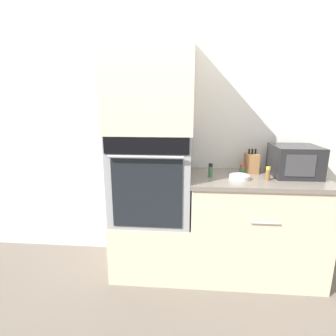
{
  "coord_description": "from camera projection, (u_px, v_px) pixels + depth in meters",
  "views": [
    {
      "loc": [
        -0.03,
        -1.93,
        1.54
      ],
      "look_at": [
        -0.2,
        0.21,
        1.01
      ],
      "focal_mm": 28.0,
      "sensor_mm": 36.0,
      "label": 1
    }
  ],
  "objects": [
    {
      "name": "oven_cabinet_base",
      "position": [
        153.0,
        242.0,
        2.49
      ],
      "size": [
        0.71,
        0.6,
        0.53
      ],
      "color": "beige",
      "rests_on": "ground_plane"
    },
    {
      "name": "condiment_jar_near",
      "position": [
        268.0,
        174.0,
        2.15
      ],
      "size": [
        0.04,
        0.04,
        0.12
      ],
      "color": "brown",
      "rests_on": "counter_unit"
    },
    {
      "name": "wall_back",
      "position": [
        192.0,
        134.0,
        2.54
      ],
      "size": [
        8.0,
        0.05,
        2.5
      ],
      "color": "silver",
      "rests_on": "ground_plane"
    },
    {
      "name": "ground_plane",
      "position": [
        190.0,
        289.0,
        2.23
      ],
      "size": [
        12.0,
        12.0,
        0.0
      ],
      "primitive_type": "plane",
      "color": "#6B6056"
    },
    {
      "name": "microwave",
      "position": [
        295.0,
        161.0,
        2.28
      ],
      "size": [
        0.38,
        0.37,
        0.26
      ],
      "color": "#232326",
      "rests_on": "counter_unit"
    },
    {
      "name": "wall_oven",
      "position": [
        152.0,
        176.0,
        2.33
      ],
      "size": [
        0.68,
        0.64,
        0.77
      ],
      "color": "#9EA0A5",
      "rests_on": "oven_cabinet_base"
    },
    {
      "name": "counter_unit",
      "position": [
        254.0,
        226.0,
        2.37
      ],
      "size": [
        1.16,
        0.63,
        0.93
      ],
      "color": "beige",
      "rests_on": "ground_plane"
    },
    {
      "name": "condiment_jar_far",
      "position": [
        210.0,
        170.0,
        2.25
      ],
      "size": [
        0.04,
        0.04,
        0.12
      ],
      "color": "#427047",
      "rests_on": "counter_unit"
    },
    {
      "name": "condiment_jar_mid",
      "position": [
        243.0,
        169.0,
        2.33
      ],
      "size": [
        0.05,
        0.05,
        0.09
      ],
      "color": "#427047",
      "rests_on": "counter_unit"
    },
    {
      "name": "knife_block",
      "position": [
        251.0,
        163.0,
        2.39
      ],
      "size": [
        0.11,
        0.13,
        0.22
      ],
      "color": "olive",
      "rests_on": "counter_unit"
    },
    {
      "name": "bowl",
      "position": [
        239.0,
        177.0,
        2.19
      ],
      "size": [
        0.17,
        0.17,
        0.04
      ],
      "color": "white",
      "rests_on": "counter_unit"
    },
    {
      "name": "oven_cabinet_upper",
      "position": [
        151.0,
        85.0,
        2.15
      ],
      "size": [
        0.71,
        0.6,
        0.78
      ],
      "color": "beige",
      "rests_on": "wall_oven"
    }
  ]
}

